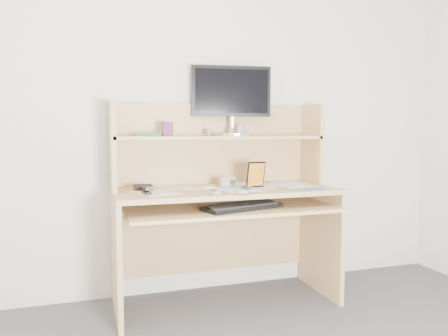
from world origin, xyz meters
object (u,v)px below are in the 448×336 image
object	(u,v)px
keyboard	(243,206)
game_case	(256,175)
tv_remote	(245,190)
monitor	(232,99)
desk	(222,195)

from	to	relation	value
keyboard	game_case	distance (m)	0.26
tv_remote	game_case	bearing A→B (deg)	77.94
tv_remote	game_case	size ratio (longest dim) A/B	1.21
tv_remote	game_case	distance (m)	0.21
keyboard	tv_remote	bearing A→B (deg)	-58.89
keyboard	game_case	xyz separation A→B (m)	(0.14, 0.14, 0.17)
keyboard	monitor	world-z (taller)	monitor
game_case	desk	bearing A→B (deg)	139.09
game_case	keyboard	bearing A→B (deg)	-137.19
desk	tv_remote	distance (m)	0.31
game_case	monitor	xyz separation A→B (m)	(-0.07, 0.28, 0.49)
desk	game_case	size ratio (longest dim) A/B	8.46
game_case	monitor	world-z (taller)	monitor
monitor	tv_remote	bearing A→B (deg)	-90.59
desk	keyboard	world-z (taller)	desk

